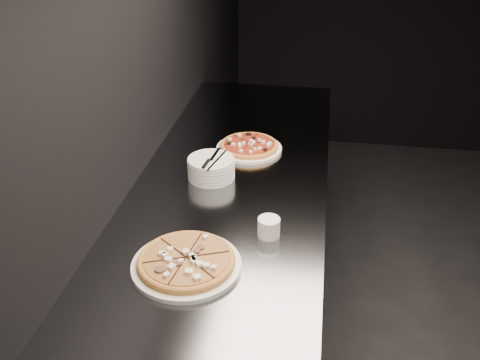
# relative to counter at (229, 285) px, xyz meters

# --- Properties ---
(wall_left) EXTENTS (0.02, 5.00, 2.80)m
(wall_left) POSITION_rel_counter_xyz_m (-0.37, 0.00, 0.94)
(wall_left) COLOR black
(wall_left) RESTS_ON floor
(counter) EXTENTS (0.74, 2.44, 0.92)m
(counter) POSITION_rel_counter_xyz_m (0.00, 0.00, 0.00)
(counter) COLOR slate
(counter) RESTS_ON floor
(pizza_mushroom) EXTENTS (0.39, 0.39, 0.04)m
(pizza_mushroom) POSITION_rel_counter_xyz_m (-0.04, -0.47, 0.48)
(pizza_mushroom) COLOR white
(pizza_mushroom) RESTS_ON counter
(pizza_tomato) EXTENTS (0.32, 0.32, 0.03)m
(pizza_tomato) POSITION_rel_counter_xyz_m (0.03, 0.36, 0.48)
(pizza_tomato) COLOR white
(pizza_tomato) RESTS_ON counter
(plate_stack) EXTENTS (0.18, 0.18, 0.08)m
(plate_stack) POSITION_rel_counter_xyz_m (-0.08, 0.10, 0.50)
(plate_stack) COLOR white
(plate_stack) RESTS_ON counter
(cutlery) EXTENTS (0.09, 0.19, 0.01)m
(cutlery) POSITION_rel_counter_xyz_m (-0.08, 0.08, 0.54)
(cutlery) COLOR #B7B9BE
(cutlery) RESTS_ON plate_stack
(ramekin) EXTENTS (0.07, 0.07, 0.06)m
(ramekin) POSITION_rel_counter_xyz_m (0.18, -0.26, 0.49)
(ramekin) COLOR white
(ramekin) RESTS_ON counter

